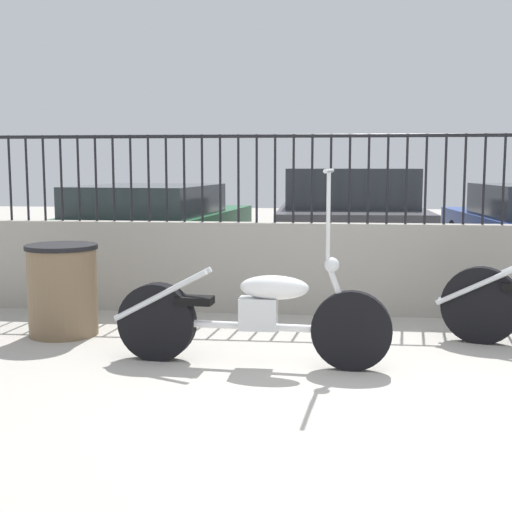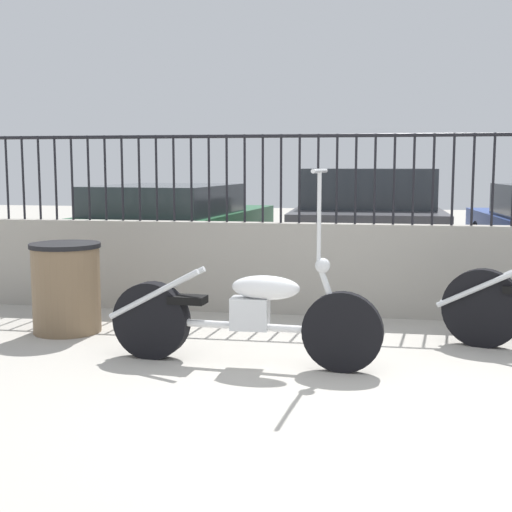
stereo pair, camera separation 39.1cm
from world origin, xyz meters
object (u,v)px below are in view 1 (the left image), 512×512
Objects in this scene: motorcycle_white at (239,315)px; car_green at (152,226)px; trash_bin at (63,290)px; car_dark_grey at (349,220)px.

car_green is at bearing 116.94° from motorcycle_white.
trash_bin is 4.84m from car_dark_grey.
trash_bin is at bearing -171.20° from car_green.
motorcycle_white reaches higher than car_green.
car_dark_grey is (2.57, 4.09, 0.32)m from trash_bin.
car_dark_grey is at bearing 57.84° from trash_bin.
trash_bin is at bearing 160.61° from motorcycle_white.
trash_bin is 3.85m from car_green.
car_green is at bearing 92.80° from trash_bin.
motorcycle_white is 0.46× the size of car_green.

